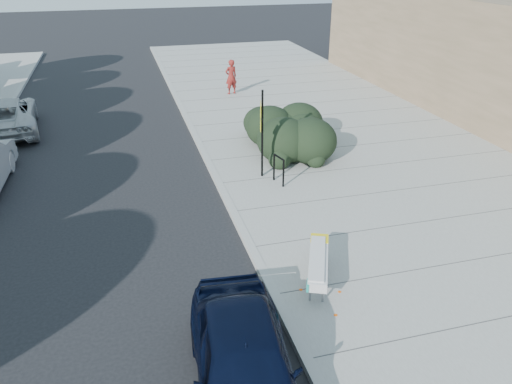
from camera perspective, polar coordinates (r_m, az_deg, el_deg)
ground at (r=12.85m, az=-0.50°, el=-6.89°), size 120.00×120.00×0.00m
sidewalk_near at (r=18.86m, az=12.11°, el=3.94°), size 11.20×50.00×0.15m
curb_near at (r=17.12m, az=-4.85°, el=2.18°), size 0.22×50.00×0.17m
bench at (r=11.43m, az=7.13°, el=-7.89°), size 1.22×2.05×0.62m
bike_rack at (r=15.95m, az=2.61°, el=2.85°), size 0.19×0.63×0.93m
sign_post at (r=16.11m, az=0.66°, el=7.20°), size 0.15×0.33×2.91m
hedge at (r=19.10m, az=3.90°, el=7.72°), size 3.67×5.04×1.70m
sedan_navy at (r=8.83m, az=-1.34°, el=-19.03°), size 2.15×4.45×1.46m
suv_silver at (r=23.53m, az=-26.72°, el=7.82°), size 3.02×5.46×1.44m
pedestrian at (r=26.47m, az=-2.86°, el=13.01°), size 0.73×0.57×1.77m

